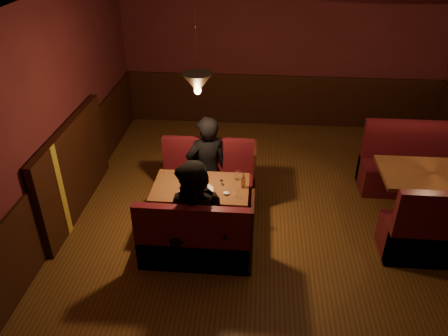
# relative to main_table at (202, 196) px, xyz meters

# --- Properties ---
(room) EXTENTS (6.02, 7.02, 2.92)m
(room) POSITION_rel_main_table_xyz_m (0.83, -0.04, 0.54)
(room) COLOR #5A3417
(room) RESTS_ON ground
(main_table) EXTENTS (1.23, 0.75, 0.86)m
(main_table) POSITION_rel_main_table_xyz_m (0.00, 0.00, 0.00)
(main_table) COLOR #5A2F1C
(main_table) RESTS_ON ground
(main_bench_far) EXTENTS (1.36, 0.48, 0.93)m
(main_bench_far) POSITION_rel_main_table_xyz_m (0.01, 0.70, -0.22)
(main_bench_far) COLOR #4F0F18
(main_bench_far) RESTS_ON ground
(main_bench_near) EXTENTS (1.36, 0.48, 0.93)m
(main_bench_near) POSITION_rel_main_table_xyz_m (0.01, -0.70, -0.22)
(main_bench_near) COLOR #4F0F18
(main_bench_near) RESTS_ON ground
(second_table) EXTENTS (1.34, 0.86, 0.76)m
(second_table) POSITION_rel_main_table_xyz_m (3.00, 0.43, 0.05)
(second_table) COLOR #5A2F1C
(second_table) RESTS_ON ground
(second_bench_far) EXTENTS (1.48, 0.55, 1.06)m
(second_bench_far) POSITION_rel_main_table_xyz_m (3.03, 1.23, -0.17)
(second_bench_far) COLOR #4F0F18
(second_bench_far) RESTS_ON ground
(diner_a) EXTENTS (0.72, 0.60, 1.68)m
(diner_a) POSITION_rel_main_table_xyz_m (-0.02, 0.68, 0.33)
(diner_a) COLOR black
(diner_a) RESTS_ON ground
(diner_b) EXTENTS (1.04, 0.94, 1.74)m
(diner_b) POSITION_rel_main_table_xyz_m (0.03, -0.70, 0.36)
(diner_b) COLOR black
(diner_b) RESTS_ON ground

